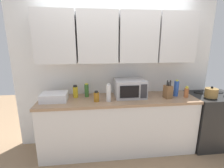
{
  "coord_description": "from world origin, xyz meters",
  "views": [
    {
      "loc": [
        -0.38,
        -2.73,
        1.75
      ],
      "look_at": [
        -0.1,
        -0.25,
        1.12
      ],
      "focal_mm": 26.45,
      "sensor_mm": 36.0,
      "label": 1
    }
  ],
  "objects_px": {
    "bottle_green_oil": "(87,90)",
    "kettle": "(211,93)",
    "bottle_spice_jar": "(186,92)",
    "bottle_amber_vinegar": "(96,97)",
    "dish_rack": "(54,97)",
    "bottle_blue_cleaner": "(176,88)",
    "stove_range": "(210,119)",
    "bottle_yellow_mustard": "(75,92)",
    "knife_block": "(168,92)",
    "microwave": "(130,88)",
    "bottle_white_jar": "(109,93)"
  },
  "relations": [
    {
      "from": "bottle_green_oil",
      "to": "kettle",
      "type": "bearing_deg",
      "value": -8.44
    },
    {
      "from": "bottle_spice_jar",
      "to": "bottle_amber_vinegar",
      "type": "bearing_deg",
      "value": -178.66
    },
    {
      "from": "dish_rack",
      "to": "bottle_blue_cleaner",
      "type": "distance_m",
      "value": 1.92
    },
    {
      "from": "stove_range",
      "to": "dish_rack",
      "type": "distance_m",
      "value": 2.64
    },
    {
      "from": "bottle_spice_jar",
      "to": "bottle_yellow_mustard",
      "type": "relative_size",
      "value": 0.89
    },
    {
      "from": "knife_block",
      "to": "bottle_yellow_mustard",
      "type": "relative_size",
      "value": 1.45
    },
    {
      "from": "kettle",
      "to": "microwave",
      "type": "relative_size",
      "value": 0.4
    },
    {
      "from": "microwave",
      "to": "bottle_blue_cleaner",
      "type": "distance_m",
      "value": 0.76
    },
    {
      "from": "bottle_spice_jar",
      "to": "bottle_yellow_mustard",
      "type": "distance_m",
      "value": 1.77
    },
    {
      "from": "kettle",
      "to": "bottle_amber_vinegar",
      "type": "bearing_deg",
      "value": 178.36
    },
    {
      "from": "bottle_white_jar",
      "to": "bottle_yellow_mustard",
      "type": "xyz_separation_m",
      "value": [
        -0.51,
        0.25,
        -0.04
      ]
    },
    {
      "from": "bottle_white_jar",
      "to": "bottle_amber_vinegar",
      "type": "bearing_deg",
      "value": 173.99
    },
    {
      "from": "stove_range",
      "to": "knife_block",
      "type": "height_order",
      "value": "knife_block"
    },
    {
      "from": "bottle_amber_vinegar",
      "to": "dish_rack",
      "type": "bearing_deg",
      "value": 170.17
    },
    {
      "from": "stove_range",
      "to": "bottle_amber_vinegar",
      "type": "xyz_separation_m",
      "value": [
        -1.96,
        -0.09,
        0.52
      ]
    },
    {
      "from": "bottle_blue_cleaner",
      "to": "stove_range",
      "type": "bearing_deg",
      "value": -2.1
    },
    {
      "from": "bottle_amber_vinegar",
      "to": "bottle_white_jar",
      "type": "distance_m",
      "value": 0.19
    },
    {
      "from": "bottle_spice_jar",
      "to": "bottle_amber_vinegar",
      "type": "height_order",
      "value": "bottle_spice_jar"
    },
    {
      "from": "bottle_spice_jar",
      "to": "bottle_yellow_mustard",
      "type": "bearing_deg",
      "value": 173.59
    },
    {
      "from": "kettle",
      "to": "bottle_white_jar",
      "type": "height_order",
      "value": "bottle_white_jar"
    },
    {
      "from": "stove_range",
      "to": "bottle_white_jar",
      "type": "xyz_separation_m",
      "value": [
        -1.78,
        -0.11,
        0.58
      ]
    },
    {
      "from": "stove_range",
      "to": "microwave",
      "type": "bearing_deg",
      "value": 177.22
    },
    {
      "from": "bottle_spice_jar",
      "to": "dish_rack",
      "type": "bearing_deg",
      "value": 177.91
    },
    {
      "from": "bottle_amber_vinegar",
      "to": "bottle_blue_cleaner",
      "type": "xyz_separation_m",
      "value": [
        1.29,
        0.11,
        0.05
      ]
    },
    {
      "from": "bottle_yellow_mustard",
      "to": "bottle_green_oil",
      "type": "bearing_deg",
      "value": 2.03
    },
    {
      "from": "bottle_white_jar",
      "to": "bottle_blue_cleaner",
      "type": "bearing_deg",
      "value": 6.73
    },
    {
      "from": "stove_range",
      "to": "bottle_yellow_mustard",
      "type": "height_order",
      "value": "bottle_yellow_mustard"
    },
    {
      "from": "kettle",
      "to": "bottle_green_oil",
      "type": "xyz_separation_m",
      "value": [
        -1.94,
        0.29,
        0.02
      ]
    },
    {
      "from": "kettle",
      "to": "knife_block",
      "type": "xyz_separation_m",
      "value": [
        -0.68,
        0.08,
        0.02
      ]
    },
    {
      "from": "bottle_spice_jar",
      "to": "bottle_white_jar",
      "type": "distance_m",
      "value": 1.25
    },
    {
      "from": "dish_rack",
      "to": "bottle_green_oil",
      "type": "xyz_separation_m",
      "value": [
        0.48,
        0.13,
        0.05
      ]
    },
    {
      "from": "bottle_amber_vinegar",
      "to": "bottle_white_jar",
      "type": "xyz_separation_m",
      "value": [
        0.18,
        -0.02,
        0.06
      ]
    },
    {
      "from": "bottle_spice_jar",
      "to": "bottle_blue_cleaner",
      "type": "xyz_separation_m",
      "value": [
        -0.13,
        0.08,
        0.05
      ]
    },
    {
      "from": "stove_range",
      "to": "bottle_green_oil",
      "type": "relative_size",
      "value": 4.15
    },
    {
      "from": "bottle_green_oil",
      "to": "bottle_blue_cleaner",
      "type": "distance_m",
      "value": 1.45
    },
    {
      "from": "microwave",
      "to": "bottle_white_jar",
      "type": "xyz_separation_m",
      "value": [
        -0.36,
        -0.18,
        -0.01
      ]
    },
    {
      "from": "bottle_yellow_mustard",
      "to": "bottle_blue_cleaner",
      "type": "bearing_deg",
      "value": -4.15
    },
    {
      "from": "bottle_green_oil",
      "to": "bottle_amber_vinegar",
      "type": "xyz_separation_m",
      "value": [
        0.15,
        -0.24,
        -0.03
      ]
    },
    {
      "from": "bottle_spice_jar",
      "to": "bottle_yellow_mustard",
      "type": "xyz_separation_m",
      "value": [
        -1.76,
        0.2,
        0.01
      ]
    },
    {
      "from": "stove_range",
      "to": "bottle_spice_jar",
      "type": "bearing_deg",
      "value": -174.11
    },
    {
      "from": "knife_block",
      "to": "bottle_spice_jar",
      "type": "height_order",
      "value": "knife_block"
    },
    {
      "from": "bottle_green_oil",
      "to": "bottle_amber_vinegar",
      "type": "distance_m",
      "value": 0.28
    },
    {
      "from": "bottle_green_oil",
      "to": "bottle_yellow_mustard",
      "type": "bearing_deg",
      "value": -177.97
    },
    {
      "from": "dish_rack",
      "to": "bottle_blue_cleaner",
      "type": "relative_size",
      "value": 1.42
    },
    {
      "from": "knife_block",
      "to": "bottle_yellow_mustard",
      "type": "distance_m",
      "value": 1.46
    },
    {
      "from": "bottle_yellow_mustard",
      "to": "bottle_spice_jar",
      "type": "bearing_deg",
      "value": -6.41
    },
    {
      "from": "bottle_amber_vinegar",
      "to": "bottle_blue_cleaner",
      "type": "height_order",
      "value": "bottle_blue_cleaner"
    },
    {
      "from": "knife_block",
      "to": "bottle_amber_vinegar",
      "type": "height_order",
      "value": "knife_block"
    },
    {
      "from": "stove_range",
      "to": "dish_rack",
      "type": "height_order",
      "value": "dish_rack"
    },
    {
      "from": "dish_rack",
      "to": "bottle_blue_cleaner",
      "type": "xyz_separation_m",
      "value": [
        1.92,
        0.0,
        0.07
      ]
    }
  ]
}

